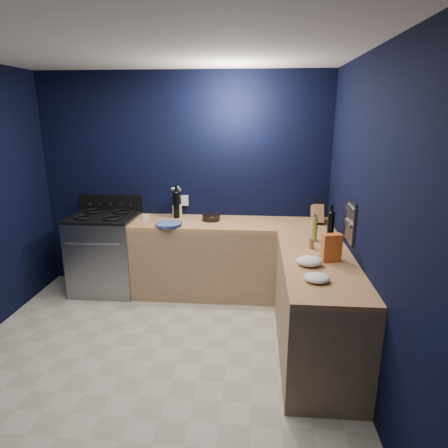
# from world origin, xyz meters

# --- Properties ---
(floor) EXTENTS (3.50, 3.50, 0.02)m
(floor) POSITION_xyz_m (0.00, 0.00, -0.01)
(floor) COLOR #ABA596
(floor) RESTS_ON ground
(ceiling) EXTENTS (3.50, 3.50, 0.02)m
(ceiling) POSITION_xyz_m (0.00, 0.00, 2.61)
(ceiling) COLOR silver
(ceiling) RESTS_ON ground
(wall_back) EXTENTS (3.50, 0.02, 2.60)m
(wall_back) POSITION_xyz_m (0.00, 1.76, 1.30)
(wall_back) COLOR black
(wall_back) RESTS_ON ground
(wall_right) EXTENTS (0.02, 3.50, 2.60)m
(wall_right) POSITION_xyz_m (1.76, 0.00, 1.30)
(wall_right) COLOR black
(wall_right) RESTS_ON ground
(wall_front) EXTENTS (3.50, 0.02, 2.60)m
(wall_front) POSITION_xyz_m (0.00, -1.76, 1.30)
(wall_front) COLOR black
(wall_front) RESTS_ON ground
(cab_back) EXTENTS (2.30, 0.63, 0.86)m
(cab_back) POSITION_xyz_m (0.60, 1.44, 0.43)
(cab_back) COLOR #9C7B58
(cab_back) RESTS_ON floor
(top_back) EXTENTS (2.30, 0.63, 0.04)m
(top_back) POSITION_xyz_m (0.60, 1.44, 0.88)
(top_back) COLOR #946137
(top_back) RESTS_ON cab_back
(cab_right) EXTENTS (0.63, 1.67, 0.86)m
(cab_right) POSITION_xyz_m (1.44, 0.29, 0.43)
(cab_right) COLOR #9C7B58
(cab_right) RESTS_ON floor
(top_right) EXTENTS (0.63, 1.67, 0.04)m
(top_right) POSITION_xyz_m (1.44, 0.29, 0.88)
(top_right) COLOR #946137
(top_right) RESTS_ON cab_right
(gas_range) EXTENTS (0.76, 0.66, 0.92)m
(gas_range) POSITION_xyz_m (-0.93, 1.42, 0.46)
(gas_range) COLOR gray
(gas_range) RESTS_ON floor
(oven_door) EXTENTS (0.59, 0.02, 0.42)m
(oven_door) POSITION_xyz_m (-0.93, 1.10, 0.45)
(oven_door) COLOR black
(oven_door) RESTS_ON gas_range
(cooktop) EXTENTS (0.76, 0.66, 0.03)m
(cooktop) POSITION_xyz_m (-0.93, 1.42, 0.94)
(cooktop) COLOR black
(cooktop) RESTS_ON gas_range
(backguard) EXTENTS (0.76, 0.06, 0.20)m
(backguard) POSITION_xyz_m (-0.93, 1.72, 1.04)
(backguard) COLOR black
(backguard) RESTS_ON gas_range
(spice_panel) EXTENTS (0.02, 0.28, 0.38)m
(spice_panel) POSITION_xyz_m (1.74, 0.55, 1.18)
(spice_panel) COLOR gray
(spice_panel) RESTS_ON wall_right
(wall_outlet) EXTENTS (0.09, 0.02, 0.13)m
(wall_outlet) POSITION_xyz_m (0.00, 1.74, 1.08)
(wall_outlet) COLOR white
(wall_outlet) RESTS_ON wall_back
(plate_stack) EXTENTS (0.36, 0.36, 0.04)m
(plate_stack) POSITION_xyz_m (-0.09, 1.21, 0.92)
(plate_stack) COLOR #414E9B
(plate_stack) RESTS_ON top_back
(ramekin) EXTENTS (0.10, 0.10, 0.03)m
(ramekin) POSITION_xyz_m (-0.45, 1.55, 0.92)
(ramekin) COLOR white
(ramekin) RESTS_ON top_back
(utensil_crock) EXTENTS (0.14, 0.14, 0.14)m
(utensil_crock) POSITION_xyz_m (-0.07, 1.62, 0.97)
(utensil_crock) COLOR #FBF8C1
(utensil_crock) RESTS_ON top_back
(wine_bottle_back) EXTENTS (0.08, 0.08, 0.31)m
(wine_bottle_back) POSITION_xyz_m (-0.07, 1.58, 1.05)
(wine_bottle_back) COLOR black
(wine_bottle_back) RESTS_ON top_back
(lemon_basket) EXTENTS (0.24, 0.24, 0.08)m
(lemon_basket) POSITION_xyz_m (0.36, 1.49, 0.94)
(lemon_basket) COLOR black
(lemon_basket) RESTS_ON top_back
(knife_block) EXTENTS (0.13, 0.25, 0.26)m
(knife_block) POSITION_xyz_m (1.58, 1.49, 1.01)
(knife_block) COLOR #946239
(knife_block) RESTS_ON top_back
(wine_bottle_right) EXTENTS (0.09, 0.09, 0.28)m
(wine_bottle_right) POSITION_xyz_m (1.62, 0.87, 1.04)
(wine_bottle_right) COLOR black
(wine_bottle_right) RESTS_ON top_right
(oil_bottle) EXTENTS (0.05, 0.05, 0.24)m
(oil_bottle) POSITION_xyz_m (1.46, 0.81, 1.02)
(oil_bottle) COLOR olive
(oil_bottle) RESTS_ON top_right
(spice_jar_near) EXTENTS (0.05, 0.05, 0.10)m
(spice_jar_near) POSITION_xyz_m (1.40, 0.58, 0.95)
(spice_jar_near) COLOR olive
(spice_jar_near) RESTS_ON top_right
(spice_jar_far) EXTENTS (0.06, 0.06, 0.09)m
(spice_jar_far) POSITION_xyz_m (1.60, 0.51, 0.95)
(spice_jar_far) COLOR olive
(spice_jar_far) RESTS_ON top_right
(crouton_bag) EXTENTS (0.18, 0.12, 0.24)m
(crouton_bag) POSITION_xyz_m (1.53, 0.27, 1.02)
(crouton_bag) COLOR red
(crouton_bag) RESTS_ON top_right
(towel_front) EXTENTS (0.28, 0.26, 0.08)m
(towel_front) POSITION_xyz_m (1.33, 0.16, 0.94)
(towel_front) COLOR white
(towel_front) RESTS_ON top_right
(towel_end) EXTENTS (0.20, 0.18, 0.06)m
(towel_end) POSITION_xyz_m (1.35, -0.17, 0.93)
(towel_end) COLOR white
(towel_end) RESTS_ON top_right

